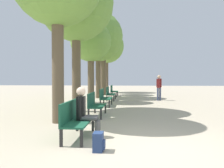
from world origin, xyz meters
TOP-DOWN VIEW (x-y plane):
  - ground_plane at (0.00, 0.00)m, footprint 80.00×80.00m
  - bench_row_0 at (-1.73, 0.76)m, footprint 0.54×1.51m
  - bench_row_1 at (-1.73, 3.88)m, footprint 0.54×1.51m
  - bench_row_2 at (-1.73, 6.99)m, footprint 0.54×1.51m
  - bench_row_3 at (-1.73, 10.11)m, footprint 0.54×1.51m
  - bench_row_4 at (-1.73, 13.23)m, footprint 0.54×1.51m
  - tree_row_1 at (-2.75, 5.04)m, footprint 3.33×3.33m
  - tree_row_2 at (-2.75, 8.68)m, footprint 2.50×2.50m
  - tree_row_3 at (-2.75, 11.67)m, footprint 3.70×3.70m
  - tree_row_4 at (-2.75, 14.73)m, footprint 2.61×2.61m
  - tree_row_5 at (-2.75, 17.99)m, footprint 3.50×3.50m
  - person_seated at (-1.49, 0.87)m, footprint 0.60×0.34m
  - backpack at (-1.01, -0.17)m, footprint 0.24×0.28m
  - pedestrian_near at (1.55, 10.16)m, footprint 0.34×0.30m

SIDE VIEW (x-z plane):
  - ground_plane at x=0.00m, z-range 0.00..0.00m
  - backpack at x=-1.01m, z-range 0.00..0.38m
  - bench_row_0 at x=-1.73m, z-range 0.05..0.96m
  - bench_row_1 at x=-1.73m, z-range 0.05..0.96m
  - bench_row_2 at x=-1.73m, z-range 0.05..0.96m
  - bench_row_3 at x=-1.73m, z-range 0.05..0.96m
  - bench_row_4 at x=-1.73m, z-range 0.05..0.96m
  - person_seated at x=-1.49m, z-range 0.03..1.29m
  - pedestrian_near at x=1.55m, z-range 0.12..1.82m
  - tree_row_2 at x=-2.75m, z-range 1.18..6.17m
  - tree_row_3 at x=-2.75m, z-range 1.34..7.79m
  - tree_row_4 at x=-2.75m, z-range 1.56..7.59m
  - tree_row_1 at x=-2.75m, z-range 1.51..7.95m
  - tree_row_5 at x=-2.75m, z-range 1.51..8.07m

